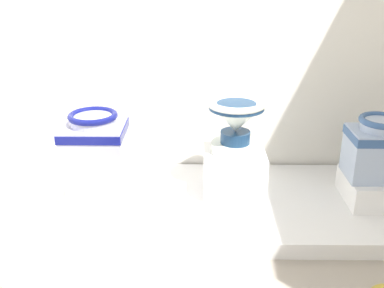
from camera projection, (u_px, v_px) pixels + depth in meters
display_platform at (170, 204)px, 2.87m from camera, size 3.39×1.00×0.09m
plinth_block_tall_cobalt at (99, 187)px, 2.81m from camera, size 0.32×0.32×0.17m
antique_toilet_tall_cobalt at (95, 143)px, 2.70m from camera, size 0.37×0.34×0.39m
plinth_block_broad_patterned at (234, 172)px, 2.89m from camera, size 0.38×0.35×0.27m
antique_toilet_broad_patterned at (236, 120)px, 2.75m from camera, size 0.35×0.35×0.34m
plinth_block_squat_floral at (371, 188)px, 2.80m from camera, size 0.32×0.39×0.16m
antique_toilet_squat_floral at (378, 147)px, 2.70m from camera, size 0.35×0.28×0.38m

